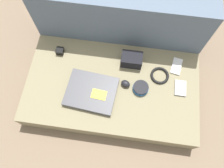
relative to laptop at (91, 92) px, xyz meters
The scene contains 11 objects.
ground_plane 0.21m from the laptop, 29.29° to the left, with size 8.00×8.00×0.00m, color #7A6651.
couch_seat 0.16m from the laptop, 29.29° to the left, with size 1.08×0.60×0.14m.
couch_backrest 0.49m from the laptop, 75.81° to the left, with size 1.08×0.20×0.49m.
laptop is the anchor object (origin of this frame).
computer_mouse 0.22m from the laptop, 21.77° to the left, with size 0.07×0.06×0.04m.
speaker_puck 0.30m from the laptop, 12.39° to the left, with size 0.10×0.10×0.03m.
phone_silver 0.55m from the laptop, 10.84° to the left, with size 0.07×0.10×0.01m.
phone_black 0.57m from the laptop, 26.21° to the left, with size 0.08×0.12×0.01m.
camera_pouch 0.33m from the laptop, 47.75° to the left, with size 0.13×0.09×0.08m.
charger_brick 0.36m from the laptop, 135.18° to the left, with size 0.05×0.05×0.04m.
cable_coil 0.44m from the laptop, 22.60° to the left, with size 0.12×0.12×0.02m.
Camera 1 is at (0.07, -0.50, 1.41)m, focal length 35.00 mm.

